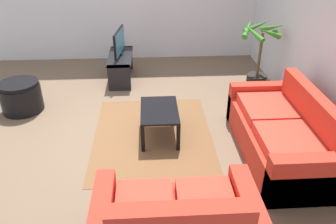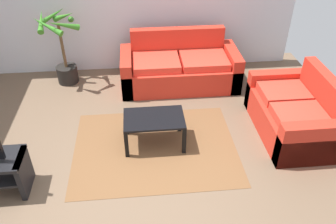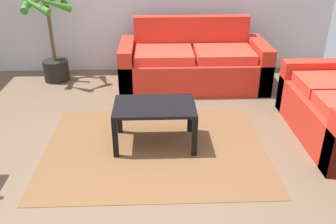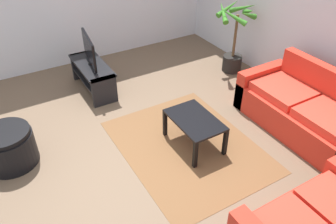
# 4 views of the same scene
# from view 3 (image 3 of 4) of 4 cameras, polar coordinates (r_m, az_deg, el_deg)

# --- Properties ---
(ground_plane) EXTENTS (6.60, 6.60, 0.00)m
(ground_plane) POSITION_cam_3_polar(r_m,az_deg,el_deg) (3.21, -7.31, -11.55)
(ground_plane) COLOR brown
(couch_main) EXTENTS (1.99, 0.90, 0.90)m
(couch_main) POSITION_cam_3_polar(r_m,az_deg,el_deg) (5.11, 3.90, 7.39)
(couch_main) COLOR red
(couch_main) RESTS_ON ground
(coffee_table) EXTENTS (0.81, 0.53, 0.43)m
(coffee_table) POSITION_cam_3_polar(r_m,az_deg,el_deg) (3.61, -2.11, 0.14)
(coffee_table) COLOR black
(coffee_table) RESTS_ON ground
(area_rug) EXTENTS (2.20, 1.70, 0.01)m
(area_rug) POSITION_cam_3_polar(r_m,az_deg,el_deg) (3.70, -2.00, -5.60)
(area_rug) COLOR brown
(area_rug) RESTS_ON ground
(potted_palm) EXTENTS (0.75, 0.77, 1.28)m
(potted_palm) POSITION_cam_3_polar(r_m,az_deg,el_deg) (5.44, -17.76, 10.38)
(potted_palm) COLOR black
(potted_palm) RESTS_ON ground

